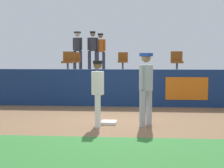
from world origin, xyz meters
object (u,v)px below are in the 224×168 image
Objects in this scene: first_base at (109,123)px; player_runner_visitor at (146,84)px; player_fielder_home at (98,89)px; seat_front_right at (177,60)px; seat_front_left at (68,60)px; seat_back_left at (75,60)px; spectator_casual at (78,48)px; seat_back_center at (123,60)px; spectator_hooded at (101,49)px; spectator_capped at (93,48)px.

player_runner_visitor is (0.98, -0.13, 1.06)m from first_base.
seat_front_right is at bearing 148.04° from player_fielder_home.
seat_front_left is 1.80m from seat_back_left.
spectator_casual is at bearing 92.85° from seat_back_left.
spectator_hooded reaches higher than seat_back_center.
spectator_capped reaches higher than player_runner_visitor.
seat_front_right is (4.44, 0.00, 0.00)m from seat_front_left.
seat_front_right is (4.49, -1.80, 0.00)m from seat_back_left.
first_base is 5.55m from seat_front_left.
spectator_capped is at bearing -161.18° from spectator_casual.
player_fielder_home is 8.03m from spectator_capped.
player_runner_visitor is at bearing -7.70° from first_base.
first_base is at bearing -115.33° from seat_front_right.
spectator_hooded is (-1.12, 7.64, 2.19)m from first_base.
seat_back_center is 1.00× the size of seat_back_left.
spectator_hooded is at bearing 69.81° from seat_front_left.
seat_back_center is at bearing 142.09° from spectator_hooded.
spectator_casual reaches higher than seat_back_left.
spectator_casual reaches higher than player_runner_visitor.
spectator_casual reaches higher than seat_front_left.
seat_back_left is at bearing -170.43° from player_fielder_home.
seat_front_right reaches higher than player_fielder_home.
seat_back_left is (-2.23, 0.00, 0.00)m from seat_back_center.
seat_front_left is at bearing 72.51° from spectator_hooded.
seat_back_left is 0.45× the size of spectator_casual.
seat_front_left is at bearing 112.00° from spectator_casual.
spectator_hooded reaches higher than player_runner_visitor.
first_base is 0.48× the size of seat_front_right.
seat_back_center is (-0.94, 6.78, 0.58)m from player_runner_visitor.
spectator_casual is (-3.21, 7.62, 1.18)m from player_runner_visitor.
spectator_capped reaches higher than player_fielder_home.
seat_back_center is at bearing -141.06° from player_runner_visitor.
seat_back_center and seat_back_left have the same top height.
seat_back_left is (-3.17, 6.78, 0.58)m from player_runner_visitor.
player_runner_visitor is 1.02× the size of spectator_casual.
player_fielder_home is at bearing 98.89° from spectator_hooded.
player_runner_visitor reaches higher than player_fielder_home.
seat_back_left reaches higher than player_runner_visitor.
first_base is 0.48× the size of seat_back_center.
player_runner_visitor is at bearing -57.98° from seat_front_left.
seat_front_left reaches higher than first_base.
spectator_hooded is (-3.41, 2.79, 0.55)m from seat_front_right.
first_base is at bearing 97.58° from spectator_capped.
spectator_casual is at bearing 92.01° from seat_front_left.
spectator_hooded reaches higher than seat_front_right.
seat_front_right is at bearing 169.81° from spectator_casual.
player_runner_visitor is at bearing 132.83° from spectator_casual.
spectator_hooded is (-2.09, 7.77, 1.13)m from player_runner_visitor.
seat_front_right is 0.45× the size of spectator_casual.
spectator_casual is (-1.98, 7.84, 1.30)m from player_fielder_home.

